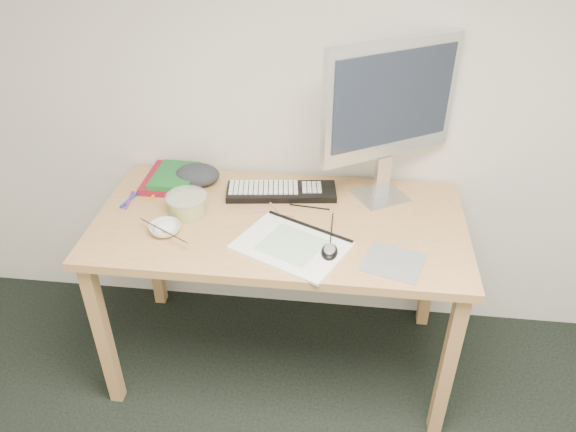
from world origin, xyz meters
name	(u,v)px	position (x,y,z in m)	size (l,w,h in m)	color
room_shell	(140,380)	(0.00, 0.00, 1.56)	(3.60, 3.60, 3.60)	silver
desk	(280,237)	(-0.07, 1.43, 0.67)	(1.40, 0.70, 0.75)	tan
mousepad	(393,262)	(0.35, 1.22, 0.75)	(0.19, 0.18, 0.00)	slate
sketchpad	(291,246)	(-0.01, 1.26, 0.76)	(0.37, 0.27, 0.01)	white
keyboard	(281,192)	(-0.09, 1.61, 0.76)	(0.44, 0.14, 0.03)	black
monitor	(390,104)	(0.31, 1.64, 1.15)	(0.49, 0.32, 0.63)	silver
mouse	(330,249)	(0.13, 1.23, 0.78)	(0.06, 0.09, 0.03)	black
rice_bowl	(165,229)	(-0.47, 1.30, 0.77)	(0.11, 0.11, 0.04)	white
chopsticks	(163,231)	(-0.46, 1.26, 0.79)	(0.02, 0.02, 0.24)	silver
fruit_tub	(187,204)	(-0.43, 1.44, 0.79)	(0.16, 0.16, 0.08)	#CEC548
book_red	(170,179)	(-0.56, 1.66, 0.76)	(0.20, 0.26, 0.03)	maroon
book_green	(175,176)	(-0.54, 1.65, 0.79)	(0.16, 0.23, 0.02)	#175E26
cloth_lump	(197,175)	(-0.45, 1.67, 0.78)	(0.16, 0.13, 0.07)	#23272A
pencil_pink	(274,213)	(-0.10, 1.47, 0.75)	(0.01, 0.01, 0.16)	#CF6790
pencil_tan	(275,208)	(-0.10, 1.50, 0.75)	(0.01, 0.01, 0.19)	tan
pencil_black	(310,207)	(0.04, 1.53, 0.75)	(0.01, 0.01, 0.16)	black
marker_blue	(131,199)	(-0.68, 1.50, 0.76)	(0.01, 0.01, 0.13)	#1D369F
marker_orange	(157,189)	(-0.59, 1.58, 0.76)	(0.01, 0.01, 0.14)	orange
marker_purple	(129,200)	(-0.68, 1.49, 0.76)	(0.01, 0.01, 0.12)	#732487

